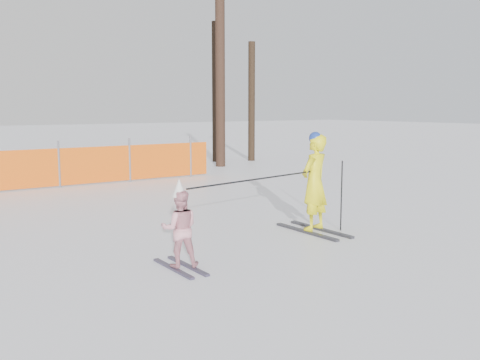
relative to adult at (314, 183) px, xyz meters
name	(u,v)px	position (x,y,z in m)	size (l,w,h in m)	color
ground	(259,249)	(-1.46, -0.38, -0.86)	(120.00, 120.00, 0.00)	white
adult	(314,183)	(0.00, 0.00, 0.00)	(0.68, 1.50, 1.72)	black
child	(180,228)	(-2.90, -0.55, -0.31)	(0.61, 1.04, 1.21)	black
ski_poles	(285,185)	(-0.86, -0.25, 0.06)	(3.24, 0.53, 1.22)	black
tree_trunks	(227,87)	(4.94, 10.18, 2.01)	(2.46, 1.85, 6.39)	#321F16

